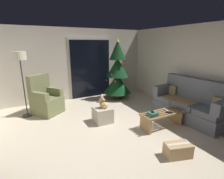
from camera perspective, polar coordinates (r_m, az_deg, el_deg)
ground_plane at (r=3.89m, az=-0.45°, el=-15.39°), size 7.00×7.00×0.00m
wall_back at (r=6.27m, az=-13.51°, el=8.10°), size 5.72×0.12×2.50m
wall_right at (r=5.35m, az=28.04°, el=5.60°), size 0.12×6.00×2.50m
patio_door_frame at (r=6.43m, az=-7.15°, el=7.22°), size 1.60×0.02×2.20m
patio_door_glass at (r=6.42m, az=-7.08°, el=6.76°), size 1.50×0.02×2.10m
couch at (r=5.03m, az=24.61°, el=-4.52°), size 0.88×1.98×1.08m
coffee_table at (r=4.33m, az=16.34°, el=-8.90°), size 1.10×0.40×0.38m
remote_black at (r=4.30m, az=18.54°, el=-7.30°), size 0.15×0.14×0.02m
remote_silver at (r=4.43m, az=17.63°, el=-6.56°), size 0.06×0.16×0.02m
book_stack at (r=4.04m, az=13.43°, el=-7.92°), size 0.25×0.21×0.08m
cell_phone at (r=4.04m, az=13.39°, el=-7.29°), size 0.13×0.16×0.01m
christmas_tree at (r=6.15m, az=1.81°, el=5.52°), size 1.00×1.00×2.15m
armchair at (r=5.28m, az=-21.27°, el=-3.25°), size 0.96×0.96×1.13m
floor_lamp at (r=5.07m, az=-28.36°, el=8.06°), size 0.32×0.32×1.78m
ottoman at (r=4.45m, az=-3.14°, el=-8.45°), size 0.44×0.44×0.38m
teddy_bear_honey at (r=4.34m, az=-3.07°, el=-4.67°), size 0.22×0.21×0.29m
teddy_bear_cream_by_tree at (r=5.94m, az=-3.47°, el=-3.06°), size 0.21×0.22×0.29m
cardboard_box_taped_mid_floor at (r=3.45m, az=21.18°, el=-18.39°), size 0.52×0.38×0.25m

